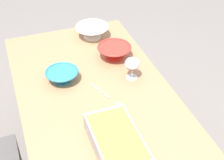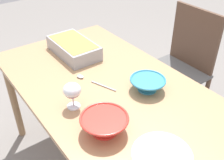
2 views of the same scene
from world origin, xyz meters
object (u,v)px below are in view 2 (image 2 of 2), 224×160
object	(u,v)px
wine_glass	(72,91)
casserole_dish	(74,47)
chair	(180,64)
serving_bowl	(161,160)
dining_table	(108,96)
serving_spoon	(88,80)
small_bowl	(148,83)
mixing_bowl	(104,124)

from	to	relation	value
wine_glass	casserole_dish	world-z (taller)	wine_glass
chair	serving_bowl	xyz separation A→B (m)	(-0.71, 0.96, 0.26)
dining_table	wine_glass	bearing A→B (deg)	100.21
serving_bowl	serving_spoon	bearing A→B (deg)	-8.39
small_bowl	serving_bowl	world-z (taller)	serving_bowl
casserole_dish	serving_bowl	bearing A→B (deg)	169.13
chair	mixing_bowl	size ratio (longest dim) A/B	4.29
casserole_dish	small_bowl	world-z (taller)	casserole_dish
mixing_bowl	serving_spoon	bearing A→B (deg)	-22.25
chair	wine_glass	world-z (taller)	chair
casserole_dish	serving_spoon	distance (m)	0.34
dining_table	small_bowl	distance (m)	0.25
wine_glass	serving_bowl	xyz separation A→B (m)	(-0.53, -0.08, -0.05)
casserole_dish	wine_glass	bearing A→B (deg)	150.02
chair	mixing_bowl	distance (m)	1.13
mixing_bowl	casserole_dish	bearing A→B (deg)	-19.37
dining_table	serving_bowl	world-z (taller)	serving_bowl
casserole_dish	mixing_bowl	world-z (taller)	casserole_dish
mixing_bowl	serving_spoon	distance (m)	0.42
serving_bowl	small_bowl	bearing A→B (deg)	-37.06
wine_glass	mixing_bowl	xyz separation A→B (m)	(-0.23, -0.03, -0.05)
dining_table	serving_bowl	size ratio (longest dim) A/B	6.48
serving_bowl	mixing_bowl	bearing A→B (deg)	11.07
chair	small_bowl	world-z (taller)	chair
chair	serving_bowl	world-z (taller)	chair
small_bowl	chair	bearing A→B (deg)	-65.34
serving_bowl	serving_spoon	size ratio (longest dim) A/B	0.90
dining_table	chair	size ratio (longest dim) A/B	1.60
dining_table	serving_bowl	bearing A→B (deg)	163.95
serving_spoon	dining_table	bearing A→B (deg)	-148.55
dining_table	small_bowl	xyz separation A→B (m)	(-0.16, -0.15, 0.12)
chair	casserole_dish	size ratio (longest dim) A/B	2.47
dining_table	chair	xyz separation A→B (m)	(0.14, -0.80, -0.14)
chair	dining_table	bearing A→B (deg)	100.01
wine_glass	serving_spoon	size ratio (longest dim) A/B	0.54
mixing_bowl	chair	bearing A→B (deg)	-67.62
dining_table	wine_glass	distance (m)	0.30
mixing_bowl	small_bowl	xyz separation A→B (m)	(0.12, -0.37, -0.01)
dining_table	casserole_dish	xyz separation A→B (m)	(0.43, -0.03, 0.13)
dining_table	small_bowl	size ratio (longest dim) A/B	7.67
serving_spoon	casserole_dish	bearing A→B (deg)	-15.85
wine_glass	serving_bowl	distance (m)	0.53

